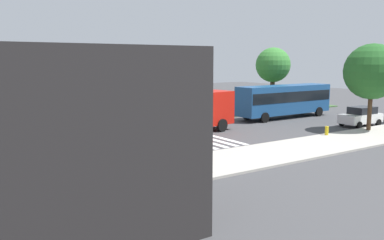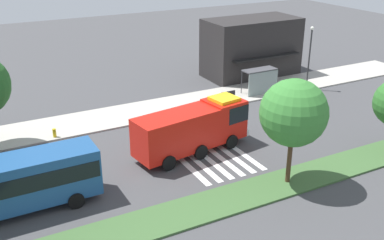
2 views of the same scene
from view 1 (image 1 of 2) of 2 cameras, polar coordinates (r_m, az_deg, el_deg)
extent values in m
plane|color=#424244|center=(31.62, -4.44, -2.62)|extent=(120.00, 120.00, 0.00)
cube|color=#ADA89E|center=(24.62, 5.51, -5.67)|extent=(60.00, 4.97, 0.14)
cube|color=#3D6033|center=(38.37, -10.06, -0.66)|extent=(60.00, 3.00, 0.14)
cube|color=silver|center=(33.75, 1.55, -1.89)|extent=(0.45, 11.07, 0.01)
cube|color=silver|center=(33.24, 0.29, -2.04)|extent=(0.45, 11.07, 0.01)
cube|color=silver|center=(32.76, -1.02, -2.20)|extent=(0.45, 11.07, 0.01)
cube|color=silver|center=(32.29, -2.36, -2.36)|extent=(0.45, 11.07, 0.01)
cube|color=silver|center=(31.84, -3.75, -2.53)|extent=(0.45, 11.07, 0.01)
cube|color=silver|center=(31.40, -5.17, -2.70)|extent=(0.45, 11.07, 0.01)
cube|color=red|center=(31.30, -5.09, 1.01)|extent=(3.05, 2.95, 2.95)
cube|color=red|center=(34.20, 0.89, 1.58)|extent=(6.60, 3.50, 2.84)
cube|color=black|center=(30.99, -5.70, 2.02)|extent=(2.31, 2.86, 1.30)
cube|color=silver|center=(30.64, -7.21, -1.50)|extent=(0.63, 2.58, 0.50)
cube|color=yellow|center=(31.14, -5.13, 3.92)|extent=(2.14, 2.06, 0.24)
cylinder|color=black|center=(30.70, -3.20, -1.90)|extent=(1.13, 0.46, 1.10)
cylinder|color=black|center=(32.70, -6.06, -1.30)|extent=(1.13, 0.46, 1.10)
cylinder|color=black|center=(34.60, 4.24, -0.74)|extent=(1.13, 0.46, 1.10)
cylinder|color=black|center=(36.38, 1.29, -0.26)|extent=(1.13, 0.46, 1.10)
cylinder|color=black|center=(32.62, 0.83, -1.27)|extent=(1.13, 0.46, 1.10)
cylinder|color=black|center=(34.51, -2.10, -0.74)|extent=(1.13, 0.46, 1.10)
cube|color=silver|center=(40.50, 22.58, 0.23)|extent=(4.32, 1.94, 0.82)
cube|color=black|center=(40.59, 22.82, 1.28)|extent=(2.44, 1.67, 0.65)
cylinder|color=black|center=(38.90, 22.44, -0.68)|extent=(0.65, 0.24, 0.64)
cylinder|color=black|center=(39.97, 20.32, -0.34)|extent=(0.65, 0.24, 0.64)
cylinder|color=black|center=(41.21, 24.72, -0.34)|extent=(0.65, 0.24, 0.64)
cylinder|color=black|center=(42.22, 22.66, -0.02)|extent=(0.65, 0.24, 0.64)
cube|color=navy|center=(43.69, 12.86, 2.85)|extent=(11.57, 2.65, 2.93)
cube|color=black|center=(43.65, 12.87, 3.31)|extent=(11.34, 2.70, 1.05)
cylinder|color=black|center=(47.68, 14.99, 1.46)|extent=(1.00, 0.31, 1.00)
cylinder|color=black|center=(46.07, 17.39, 1.13)|extent=(1.00, 0.31, 1.00)
cylinder|color=black|center=(41.93, 7.74, 0.75)|extent=(1.00, 0.31, 1.00)
cylinder|color=black|center=(40.09, 10.18, 0.34)|extent=(1.00, 0.31, 1.00)
cube|color=#4C4C51|center=(20.32, -17.06, -1.89)|extent=(3.50, 1.40, 0.12)
cube|color=#8C9E99|center=(21.18, -17.44, -4.81)|extent=(3.50, 0.08, 2.40)
cylinder|color=#333338|center=(20.50, -11.82, -5.03)|extent=(0.08, 0.08, 2.40)
cylinder|color=#333338|center=(19.54, -21.15, -6.09)|extent=(0.08, 0.08, 2.40)
cube|color=black|center=(22.40, -7.14, -5.85)|extent=(1.60, 0.50, 0.08)
cube|color=black|center=(22.52, -7.40, -5.08)|extent=(1.60, 0.06, 0.45)
cube|color=black|center=(22.77, -5.50, -6.17)|extent=(0.08, 0.45, 0.37)
cube|color=black|center=(22.15, -8.80, -6.64)|extent=(0.08, 0.45, 0.37)
cube|color=#282626|center=(13.87, -21.93, -3.84)|extent=(10.58, 5.29, 6.49)
cube|color=black|center=(16.90, -24.00, -3.39)|extent=(8.46, 0.80, 0.16)
cylinder|color=#47301E|center=(37.45, 23.69, 1.21)|extent=(0.36, 0.36, 3.33)
sphere|color=#235B23|center=(37.22, 23.99, 6.25)|extent=(4.65, 4.65, 4.65)
cylinder|color=#513823|center=(49.27, 11.21, 3.67)|extent=(0.55, 0.55, 3.91)
sphere|color=#387F33|center=(49.11, 11.32, 7.60)|extent=(4.08, 4.08, 4.08)
cylinder|color=#47301E|center=(37.87, -11.07, 1.88)|extent=(0.30, 0.30, 3.38)
sphere|color=#387F33|center=(37.65, -11.21, 6.72)|extent=(4.30, 4.30, 4.30)
cylinder|color=gold|center=(33.96, 18.40, -1.43)|extent=(0.28, 0.28, 0.70)
camera|label=2|loc=(64.37, -3.39, 16.85)|focal=42.44mm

